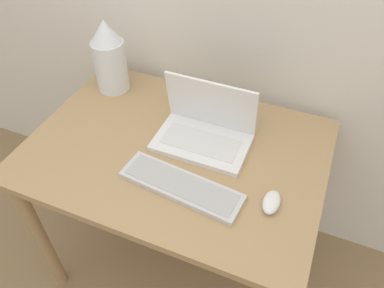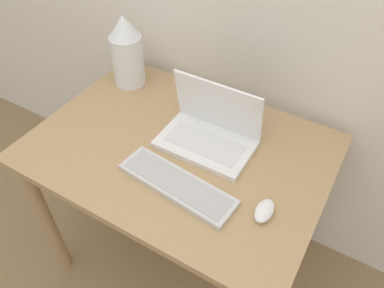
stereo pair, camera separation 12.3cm
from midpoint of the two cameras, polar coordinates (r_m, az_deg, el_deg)
desk at (r=1.44m, az=0.52°, el=-3.52°), size 1.07×0.77×0.78m
laptop at (r=1.35m, az=5.34°, el=1.96°), size 0.34×0.22×0.23m
keyboard at (r=1.23m, az=0.54°, el=-6.29°), size 0.42×0.16×0.02m
mouse at (r=1.19m, az=13.93°, el=-10.03°), size 0.05×0.10×0.03m
vase at (r=1.61m, az=-7.71°, el=13.75°), size 0.13×0.13×0.31m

